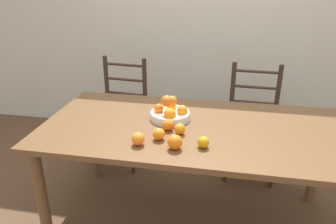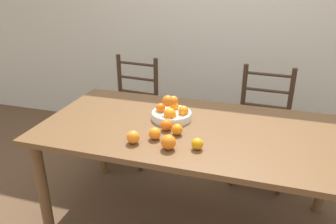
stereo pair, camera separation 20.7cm
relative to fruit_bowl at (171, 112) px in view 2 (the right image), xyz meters
name	(u,v)px [view 2 (the right image)]	position (x,y,z in m)	size (l,w,h in m)	color
ground_plane	(190,221)	(0.17, -0.08, -0.80)	(12.00, 12.00, 0.00)	brown
wall_back	(230,11)	(0.17, 1.41, 0.50)	(8.00, 0.06, 2.60)	beige
dining_table	(193,139)	(0.17, -0.08, -0.13)	(1.92, 0.96, 0.75)	brown
fruit_bowl	(171,112)	(0.00, 0.00, 0.00)	(0.27, 0.27, 0.17)	silver
orange_loose_0	(197,144)	(0.25, -0.34, -0.02)	(0.07, 0.07, 0.07)	orange
orange_loose_1	(168,142)	(0.10, -0.39, -0.01)	(0.08, 0.08, 0.08)	orange
orange_loose_2	(166,125)	(0.02, -0.17, -0.01)	(0.07, 0.07, 0.07)	orange
orange_loose_3	(177,129)	(0.10, -0.21, -0.02)	(0.07, 0.07, 0.07)	orange
orange_loose_4	(155,133)	(-0.01, -0.30, -0.01)	(0.07, 0.07, 0.07)	orange
orange_loose_5	(133,137)	(-0.11, -0.38, -0.01)	(0.08, 0.08, 0.08)	orange
chair_left	(132,111)	(-0.58, 0.67, -0.34)	(0.45, 0.44, 0.95)	#382619
chair_right	(262,128)	(0.59, 0.67, -0.34)	(0.44, 0.42, 0.95)	#382619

